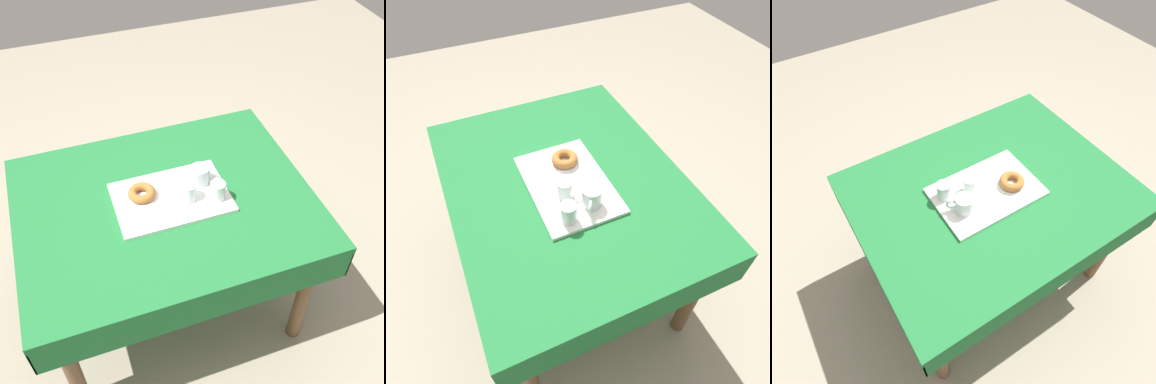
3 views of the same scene
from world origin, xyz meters
The scene contains 8 objects.
ground_plane centered at (0.00, 0.00, 0.00)m, with size 6.00×6.00×0.00m, color gray.
dining_table centered at (0.00, 0.00, 0.62)m, with size 1.19×0.93×0.72m.
serving_tray centered at (-0.03, 0.00, 0.73)m, with size 0.46×0.31×0.01m, color white.
tea_mug_left centered at (-0.17, -0.04, 0.77)m, with size 0.11×0.08×0.08m.
water_glass_near centered at (-0.09, 0.04, 0.77)m, with size 0.06×0.06×0.08m.
water_glass_far centered at (-0.20, 0.07, 0.77)m, with size 0.06×0.06×0.08m.
donut_plate_left centered at (0.08, -0.03, 0.74)m, with size 0.12×0.12×0.01m, color white.
sugar_donut_left centered at (0.08, -0.03, 0.76)m, with size 0.11×0.11×0.03m, color #A3662D.
Camera 1 is at (0.32, 1.24, 2.05)m, focal length 42.97 mm.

